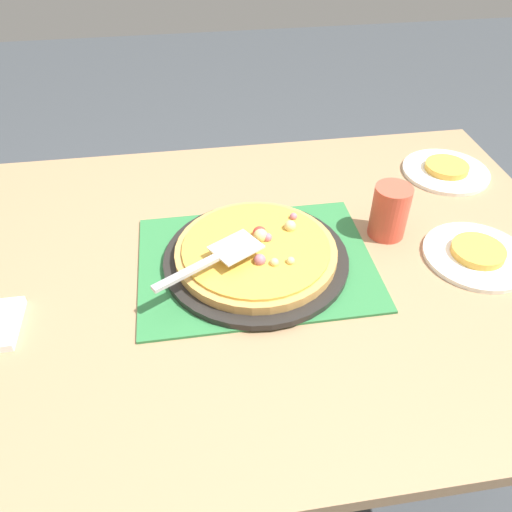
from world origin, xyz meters
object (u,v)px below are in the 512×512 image
Objects in this scene: pizza at (256,251)px; pizza_server at (216,257)px; pizza_pan at (256,259)px; served_slice_left at (478,251)px; plate_far_right at (446,171)px; cup_corner at (390,211)px; served_slice_right at (447,167)px; plate_near_left at (476,256)px.

pizza is 1.50× the size of pizza_server.
pizza_pan is 0.46m from served_slice_left.
cup_corner is at bearing 42.11° from plate_far_right.
pizza_pan is 3.17× the size of cup_corner.
pizza_server is at bearing 27.35° from served_slice_right.
plate_near_left is at bearing 146.18° from cup_corner.
pizza_pan is 0.31m from cup_corner.
cup_corner is (0.24, 0.22, 0.06)m from plate_far_right.
cup_corner reaches higher than served_slice_left.
served_slice_right reaches higher than plate_near_left.
plate_far_right is at bearing -137.89° from cup_corner.
cup_corner is at bearing -33.82° from served_slice_left.
pizza is at bearing 26.85° from served_slice_right.
plate_far_right is at bearing -104.02° from plate_near_left.
pizza_server reaches higher than served_slice_left.
plate_near_left is at bearing -90.00° from served_slice_left.
served_slice_right is 0.71m from pizza_server.
served_slice_right is 0.92× the size of cup_corner.
cup_corner is 0.55× the size of pizza_server.
served_slice_left is 0.20m from cup_corner.
served_slice_right is at bearing 0.00° from plate_far_right.
plate_near_left is 1.83× the size of cup_corner.
served_slice_right is (-0.08, -0.33, 0.00)m from served_slice_left.
pizza_pan is at bearing -6.46° from plate_near_left.
cup_corner is at bearing -169.56° from pizza.
plate_near_left is at bearing 173.54° from pizza_pan.
pizza_pan is at bearing 26.84° from plate_far_right.
pizza is at bearing -6.53° from served_slice_left.
pizza is at bearing 10.44° from cup_corner.
pizza is 1.50× the size of plate_near_left.
pizza_pan is 1.73× the size of pizza_server.
pizza_server is at bearing 15.30° from cup_corner.
pizza_pan reaches higher than plate_far_right.
pizza_server is (0.63, 0.32, 0.05)m from served_slice_right.
plate_near_left is (-0.46, 0.05, -0.01)m from pizza_pan.
pizza_pan is at bearing 26.84° from served_slice_right.
pizza_pan is 0.61m from plate_far_right.
plate_near_left is 0.55m from pizza_server.
pizza is 0.61m from served_slice_right.
served_slice_left is at bearing 90.00° from plate_near_left.
cup_corner is at bearing -33.82° from plate_near_left.
served_slice_left is (0.08, 0.33, 0.01)m from plate_far_right.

